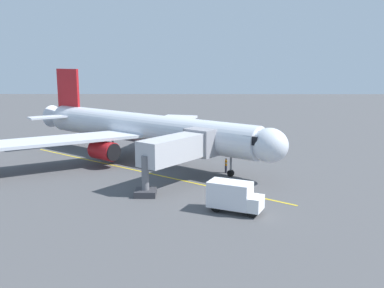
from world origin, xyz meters
name	(u,v)px	position (x,y,z in m)	size (l,w,h in m)	color
ground_plane	(142,157)	(0.00, 0.00, 0.00)	(220.00, 220.00, 0.00)	#4C4C4F
apron_lead_in_line	(138,171)	(-0.46, 7.13, 0.01)	(0.24, 40.00, 0.01)	yellow
airplane	(142,129)	(-0.24, 0.95, 4.00)	(34.37, 31.72, 11.50)	silver
jet_bridge	(183,148)	(-5.87, 12.10, 3.76)	(8.66, 10.20, 5.40)	#B7B7BC
ground_crew_marshaller	(226,165)	(-10.70, 7.97, 0.89)	(0.26, 0.40, 1.71)	#23232D
belt_loader_near_nose	(237,133)	(-14.28, -15.37, 0.71)	(3.91, 4.24, 2.32)	white
box_truck_starboard_side	(234,196)	(-10.48, 21.00, 1.39)	(4.99, 3.68, 2.62)	white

